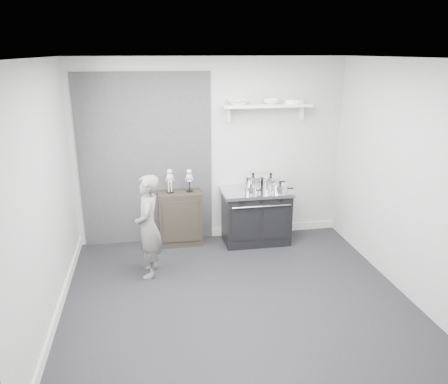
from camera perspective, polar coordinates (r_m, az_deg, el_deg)
The scene contains 15 objects.
ground at distance 5.33m, azimuth 1.39°, elevation -13.35°, with size 4.00×4.00×0.00m, color black.
room_shell at distance 4.81m, azimuth 0.15°, elevation 4.41°, with size 4.02×3.62×2.71m.
wall_shelf at distance 6.42m, azimuth 5.62°, elevation 11.09°, with size 1.30×0.26×0.24m.
stove at distance 6.57m, azimuth 4.20°, elevation -3.13°, with size 1.01×0.63×0.81m.
side_cabinet at distance 6.52m, azimuth -5.75°, elevation -3.38°, with size 0.62×0.36×0.81m, color black.
child at distance 5.58m, azimuth -9.84°, elevation -4.46°, with size 0.49×0.32×1.33m, color slate.
pot_back_left at distance 6.54m, azimuth 3.81°, elevation 1.38°, with size 0.35×0.27×0.23m.
pot_back_right at distance 6.57m, azimuth 6.11°, elevation 1.37°, with size 0.36×0.28×0.23m.
pot_front_right at distance 6.34m, azimuth 7.33°, elevation 0.46°, with size 0.31×0.22×0.17m.
pot_front_center at distance 6.25m, azimuth 3.52°, elevation 0.25°, with size 0.27×0.18×0.14m.
skeleton_full at distance 6.32m, azimuth -7.10°, elevation 1.68°, with size 0.11×0.07×0.41m, color beige, non-canonical shape.
skeleton_torso at distance 6.34m, azimuth -4.57°, elevation 1.74°, with size 0.11×0.07×0.39m, color beige, non-canonical shape.
bowl_large at distance 6.30m, azimuth 1.84°, elevation 11.68°, with size 0.32×0.32×0.08m, color white.
bowl_small at distance 6.42m, azimuth 6.20°, elevation 11.69°, with size 0.24×0.24×0.07m, color white.
plate_stack at distance 6.52m, azimuth 9.17°, elevation 11.61°, with size 0.28×0.28×0.06m, color white.
Camera 1 is at (-0.93, -4.45, 2.77)m, focal length 35.00 mm.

